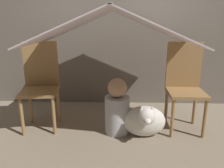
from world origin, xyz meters
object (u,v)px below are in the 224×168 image
chair_right (185,84)px  dog (144,120)px  person_front (117,109)px  chair_left (40,82)px

chair_right → dog: size_ratio=2.16×
person_front → dog: person_front is taller
chair_left → dog: 1.22m
chair_right → chair_left: bearing=-179.2°
chair_left → person_front: 0.91m
chair_left → dog: chair_left is taller
chair_left → chair_right: size_ratio=1.00×
chair_left → person_front: size_ratio=1.58×
person_front → chair_right: bearing=11.6°
person_front → dog: size_ratio=1.37×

